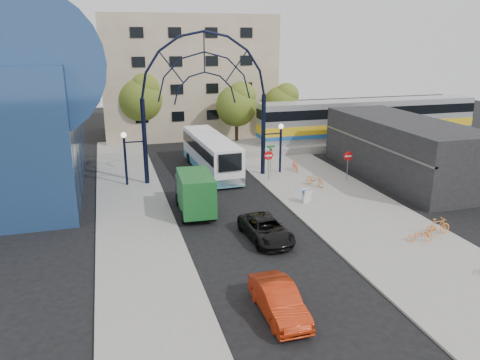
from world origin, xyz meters
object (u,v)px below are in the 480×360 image
object	(u,v)px
do_not_enter_sign	(348,159)
red_sedan	(279,300)
gateway_arch	(205,77)
tree_north_c	(283,102)
black_suv	(266,229)
bike_far_b	(437,226)
street_name_sign	(271,155)
tree_north_b	(141,96)
tree_north_a	(238,104)
bike_far_a	(420,235)
train_car	(369,119)
sandwich_board	(307,194)
bike_near_b	(295,165)
city_bus	(211,153)
green_truck	(194,192)
bike_near_a	(315,180)

from	to	relation	value
do_not_enter_sign	red_sedan	size ratio (longest dim) A/B	0.58
gateway_arch	tree_north_c	size ratio (longest dim) A/B	2.10
black_suv	bike_far_b	world-z (taller)	black_suv
street_name_sign	tree_north_b	size ratio (longest dim) A/B	0.35
tree_north_a	tree_north_c	xyz separation A→B (m)	(6.00, 2.00, -0.33)
gateway_arch	red_sedan	size ratio (longest dim) A/B	3.18
black_suv	bike_far_a	size ratio (longest dim) A/B	3.11
train_car	sandwich_board	bearing A→B (deg)	-131.95
bike_near_b	bike_far_b	bearing A→B (deg)	-71.76
city_bus	black_suv	world-z (taller)	city_bus
bike_near_b	bike_far_b	world-z (taller)	bike_far_b
street_name_sign	green_truck	size ratio (longest dim) A/B	0.47
tree_north_c	green_truck	bearing A→B (deg)	-124.43
tree_north_a	bike_near_a	size ratio (longest dim) A/B	3.69
green_truck	black_suv	world-z (taller)	green_truck
train_car	city_bus	xyz separation A→B (m)	(-19.11, -5.68, -1.24)
bike_near_a	sandwich_board	bearing A→B (deg)	-146.13
bike_near_a	do_not_enter_sign	bearing A→B (deg)	-13.56
green_truck	street_name_sign	bearing A→B (deg)	40.67
street_name_sign	city_bus	distance (m)	5.72
city_bus	black_suv	distance (m)	15.36
street_name_sign	city_bus	size ratio (longest dim) A/B	0.24
tree_north_b	green_truck	bearing A→B (deg)	-86.44
street_name_sign	black_suv	world-z (taller)	street_name_sign
tree_north_c	sandwich_board	bearing A→B (deg)	-106.55
tree_north_a	tree_north_b	xyz separation A→B (m)	(-10.00, 4.00, 0.66)
train_car	bike_far_b	bearing A→B (deg)	-111.29
black_suv	bike_near_a	distance (m)	11.08
red_sedan	bike_near_a	bearing A→B (deg)	59.67
sandwich_board	bike_near_b	xyz separation A→B (m)	(2.45, 8.02, -0.10)
train_car	city_bus	distance (m)	19.98
street_name_sign	bike_far_b	world-z (taller)	street_name_sign
gateway_arch	do_not_enter_sign	world-z (taller)	gateway_arch
tree_north_b	tree_north_c	bearing A→B (deg)	-7.12
do_not_enter_sign	tree_north_c	size ratio (longest dim) A/B	0.38
city_bus	bike_far_a	distance (m)	20.19
city_bus	bike_near_a	world-z (taller)	city_bus
do_not_enter_sign	city_bus	bearing A→B (deg)	147.99
gateway_arch	tree_north_b	distance (m)	16.72
city_bus	bike_far_a	bearing A→B (deg)	-67.88
gateway_arch	black_suv	distance (m)	15.24
red_sedan	tree_north_b	bearing A→B (deg)	93.39
tree_north_a	black_suv	xyz separation A→B (m)	(-5.36, -24.94, -3.94)
gateway_arch	city_bus	world-z (taller)	gateway_arch
sandwich_board	train_car	size ratio (longest dim) A/B	0.04
gateway_arch	bike_far_b	world-z (taller)	gateway_arch
gateway_arch	green_truck	bearing A→B (deg)	-108.40
street_name_sign	city_bus	bearing A→B (deg)	139.21
street_name_sign	bike_far_b	xyz separation A→B (m)	(5.66, -14.06, -1.48)
tree_north_c	city_bus	bearing A→B (deg)	-134.07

